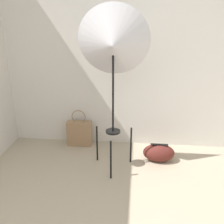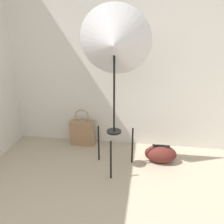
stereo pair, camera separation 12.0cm
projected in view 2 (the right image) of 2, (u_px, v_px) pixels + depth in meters
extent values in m
cube|color=silver|center=(109.00, 48.00, 3.28)|extent=(8.00, 0.05, 2.60)
cylinder|color=black|center=(111.00, 160.00, 2.83)|extent=(0.02, 0.02, 0.46)
cylinder|color=black|center=(99.00, 143.00, 3.19)|extent=(0.02, 0.02, 0.46)
cylinder|color=black|center=(132.00, 146.00, 3.13)|extent=(0.02, 0.02, 0.46)
cylinder|color=black|center=(114.00, 131.00, 2.97)|extent=(0.17, 0.17, 0.02)
cylinder|color=black|center=(114.00, 90.00, 2.79)|extent=(0.02, 0.02, 0.98)
cone|color=silver|center=(114.00, 43.00, 2.61)|extent=(0.75, 0.34, 0.77)
cube|color=#9E7A56|center=(82.00, 133.00, 3.60)|extent=(0.33, 0.13, 0.34)
torus|color=#9E7A56|center=(82.00, 116.00, 3.51)|extent=(0.19, 0.01, 0.19)
ellipsoid|color=#5B231E|center=(161.00, 154.00, 3.19)|extent=(0.38, 0.22, 0.22)
cube|color=black|center=(161.00, 146.00, 3.15)|extent=(0.21, 0.04, 0.01)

